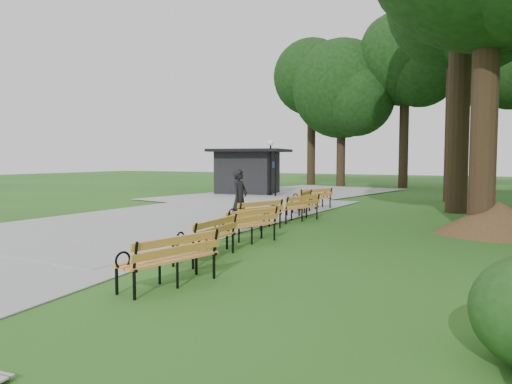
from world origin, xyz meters
The scene contains 14 objects.
ground centered at (0.00, 0.00, 0.00)m, with size 100.00×100.00×0.00m, color #225719.
path centered at (-4.00, 3.00, 0.03)m, with size 12.00×38.00×0.06m, color #97979A.
person centered at (-0.69, 1.00, 0.87)m, with size 0.64×0.42×1.74m, color black.
kiosk centered at (-7.04, 13.24, 1.29)m, with size 4.13×3.60×2.59m, color black, non-canonical shape.
lamp_post centered at (-5.12, 12.30, 2.21)m, with size 0.32×0.32×3.06m.
dirt_mound centered at (6.15, 3.06, 0.45)m, with size 2.79×2.79×0.91m, color #47301C.
bench_0 centered at (1.51, -5.26, 0.44)m, with size 1.90×0.64×0.88m, color orange, non-canonical shape.
bench_1 centered at (0.90, -3.26, 0.44)m, with size 1.90×0.64×0.88m, color orange, non-canonical shape.
bench_2 centered at (0.73, -1.25, 0.44)m, with size 1.90×0.64×0.88m, color orange, non-canonical shape.
bench_3 centered at (-0.07, 0.79, 0.44)m, with size 1.90×0.64×0.88m, color orange, non-canonical shape.
bench_4 centered at (0.22, 3.21, 0.44)m, with size 1.90×0.64×0.88m, color orange, non-canonical shape.
bench_5 centered at (-0.48, 5.06, 0.44)m, with size 1.90×0.64×0.88m, color orange, non-canonical shape.
bench_6 centered at (-0.61, 6.74, 0.44)m, with size 1.90×0.64×0.88m, color orange, non-canonical shape.
lawn_tree_4 centered at (3.99, 13.41, 9.39)m, with size 6.46×6.46×12.72m.
Camera 1 is at (6.31, -11.42, 2.06)m, focal length 33.92 mm.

